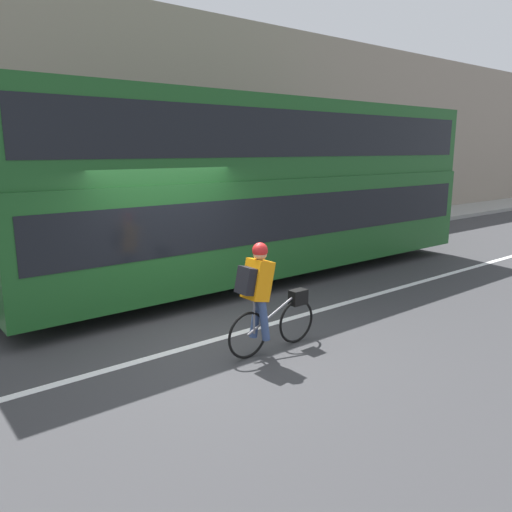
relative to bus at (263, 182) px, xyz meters
name	(u,v)px	position (x,y,z in m)	size (l,w,h in m)	color
ground_plane	(210,340)	(-3.01, -2.43, -2.10)	(80.00, 80.00, 0.00)	#38383A
road_center_line	(211,341)	(-3.01, -2.47, -2.10)	(50.00, 0.14, 0.01)	silver
sidewalk_curb	(75,266)	(-3.01, 3.37, -2.03)	(60.00, 2.25, 0.15)	gray
building_facade	(47,127)	(-3.01, 4.64, 1.22)	(60.00, 0.30, 6.64)	gray
bus	(263,182)	(0.00, 0.00, 0.00)	(11.02, 2.49, 3.79)	black
cyclist_on_bike	(264,294)	(-2.68, -3.30, -1.25)	(1.55, 0.32, 1.58)	black
street_sign_post	(33,202)	(-3.85, 3.25, -0.44)	(0.36, 0.09, 2.72)	#59595B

